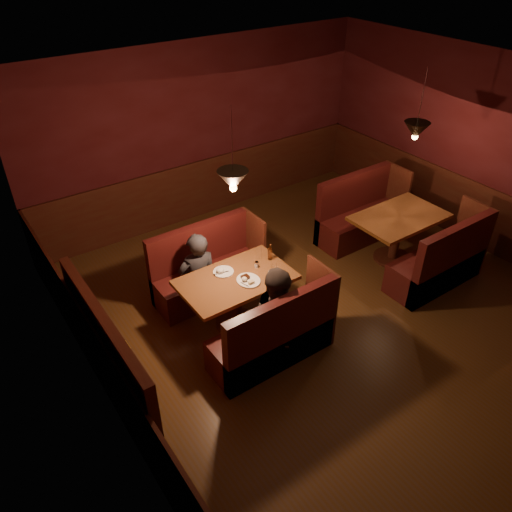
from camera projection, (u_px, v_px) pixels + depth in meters
room at (332, 259)px, 5.84m from camera, size 6.02×7.02×2.92m
main_table at (237, 289)px, 6.15m from camera, size 1.38×0.84×0.97m
main_bench_far at (207, 273)px, 6.83m from camera, size 1.52×0.54×1.04m
main_bench_near at (276, 339)px, 5.77m from camera, size 1.52×0.54×1.04m
second_table at (398, 227)px, 7.36m from camera, size 1.35×0.86×0.76m
second_bench_far at (359, 217)px, 8.05m from camera, size 1.49×0.56×1.07m
second_bench_near at (441, 265)px, 6.96m from camera, size 1.49×0.56×1.07m
diner_a at (197, 260)px, 6.38m from camera, size 0.58×0.43×1.47m
diner_b at (280, 302)px, 5.62m from camera, size 0.78×0.63×1.55m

